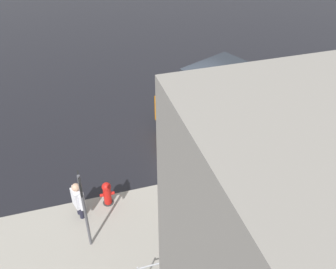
# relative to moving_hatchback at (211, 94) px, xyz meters

# --- Properties ---
(ground_plane) EXTENTS (60.00, 60.00, 0.00)m
(ground_plane) POSITION_rel_moving_hatchback_xyz_m (0.91, 0.53, -1.03)
(ground_plane) COLOR black
(kerb_strip) EXTENTS (24.00, 3.20, 0.04)m
(kerb_strip) POSITION_rel_moving_hatchback_xyz_m (0.91, 4.73, -1.01)
(kerb_strip) COLOR gray
(kerb_strip) RESTS_ON ground
(moving_hatchback) EXTENTS (4.25, 3.09, 2.06)m
(moving_hatchback) POSITION_rel_moving_hatchback_xyz_m (0.00, 0.00, 0.00)
(moving_hatchback) COLOR orange
(moving_hatchback) RESTS_ON ground
(fire_hydrant) EXTENTS (0.42, 0.31, 0.80)m
(fire_hydrant) POSITION_rel_moving_hatchback_xyz_m (4.54, 3.45, -0.63)
(fire_hydrant) COLOR red
(fire_hydrant) RESTS_ON ground
(pedestrian) EXTENTS (0.34, 0.55, 1.22)m
(pedestrian) POSITION_rel_moving_hatchback_xyz_m (5.35, 3.69, -0.34)
(pedestrian) COLOR silver
(pedestrian) RESTS_ON ground
(metal_railing) EXTENTS (10.14, 0.04, 1.05)m
(metal_railing) POSITION_rel_moving_hatchback_xyz_m (-0.72, 6.47, -0.28)
(metal_railing) COLOR #B7BABF
(metal_railing) RESTS_ON ground
(sign_post) EXTENTS (0.07, 0.44, 2.40)m
(sign_post) POSITION_rel_moving_hatchback_xyz_m (5.21, 4.74, 0.55)
(sign_post) COLOR #4C4C51
(sign_post) RESTS_ON ground
(puddle_patch) EXTENTS (4.25, 4.25, 0.01)m
(puddle_patch) POSITION_rel_moving_hatchback_xyz_m (-0.26, 0.02, -1.02)
(puddle_patch) COLOR black
(puddle_patch) RESTS_ON ground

